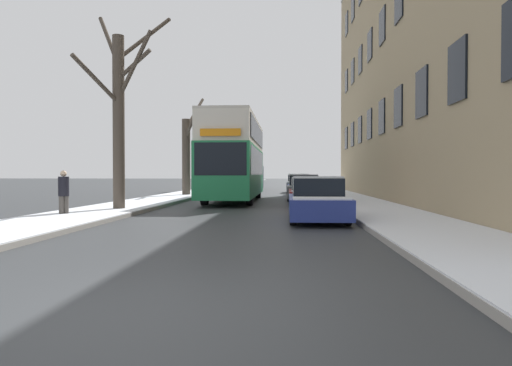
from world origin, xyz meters
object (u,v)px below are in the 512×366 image
object	(u,v)px
parked_car_0	(317,200)
parked_car_4	(298,184)
oncoming_van	(253,176)
bare_tree_left_0	(120,111)
double_decker_bus	(235,156)
pedestrian_left_sidewalk	(64,192)
bare_tree_left_3	(231,158)
parked_car_2	(303,188)
bare_tree_left_2	(214,152)
bare_tree_left_1	(187,152)
parked_car_1	(308,193)
parked_car_3	(300,187)

from	to	relation	value
parked_car_0	parked_car_4	size ratio (longest dim) A/B	1.01
parked_car_0	parked_car_4	world-z (taller)	parked_car_4
parked_car_4	oncoming_van	xyz separation A→B (m)	(-4.35, 9.98, 0.58)
bare_tree_left_0	double_decker_bus	xyz separation A→B (m)	(3.62, 7.76, -1.41)
bare_tree_left_0	double_decker_bus	size ratio (longest dim) A/B	0.72
parked_car_4	pedestrian_left_sidewalk	xyz separation A→B (m)	(-8.46, -21.93, 0.18)
bare_tree_left_3	oncoming_van	bearing A→B (deg)	-68.70
parked_car_2	oncoming_van	world-z (taller)	oncoming_van
parked_car_2	pedestrian_left_sidewalk	size ratio (longest dim) A/B	2.55
bare_tree_left_0	bare_tree_left_3	world-z (taller)	bare_tree_left_0
bare_tree_left_2	bare_tree_left_3	world-z (taller)	bare_tree_left_3
bare_tree_left_0	bare_tree_left_1	distance (m)	12.42
double_decker_bus	parked_car_0	size ratio (longest dim) A/B	2.60
double_decker_bus	oncoming_van	world-z (taller)	double_decker_bus
parked_car_0	parked_car_2	bearing A→B (deg)	90.00
parked_car_2	bare_tree_left_3	bearing A→B (deg)	104.69
bare_tree_left_0	parked_car_1	xyz separation A→B (m)	(7.43, 3.28, -3.31)
bare_tree_left_2	bare_tree_left_3	xyz separation A→B (m)	(0.14, 12.83, -0.13)
bare_tree_left_0	bare_tree_left_2	xyz separation A→B (m)	(-0.33, 24.97, -0.33)
parked_car_2	parked_car_4	xyz separation A→B (m)	(0.00, 10.70, 0.03)
parked_car_2	parked_car_0	bearing A→B (deg)	-90.00
parked_car_3	parked_car_4	bearing A→B (deg)	90.00
bare_tree_left_3	bare_tree_left_1	bearing A→B (deg)	-89.74
parked_car_1	parked_car_3	size ratio (longest dim) A/B	1.15
parked_car_0	bare_tree_left_1	bearing A→B (deg)	116.37
pedestrian_left_sidewalk	oncoming_van	bearing A→B (deg)	-146.32
bare_tree_left_2	parked_car_1	size ratio (longest dim) A/B	1.49
double_decker_bus	bare_tree_left_1	bearing A→B (deg)	128.66
bare_tree_left_1	pedestrian_left_sidewalk	xyz separation A→B (m)	(-0.96, -14.86, -2.08)
bare_tree_left_1	parked_car_0	distance (m)	17.04
bare_tree_left_0	parked_car_3	xyz separation A→B (m)	(7.43, 14.33, -3.32)
double_decker_bus	pedestrian_left_sidewalk	world-z (taller)	double_decker_bus
bare_tree_left_2	parked_car_2	distance (m)	18.21
parked_car_3	pedestrian_left_sidewalk	distance (m)	18.82
bare_tree_left_2	oncoming_van	xyz separation A→B (m)	(3.41, 4.46, -2.33)
bare_tree_left_2	pedestrian_left_sidewalk	distance (m)	27.59
parked_car_1	pedestrian_left_sidewalk	size ratio (longest dim) A/B	2.84
oncoming_van	bare_tree_left_1	bearing A→B (deg)	-100.46
pedestrian_left_sidewalk	parked_car_1	bearing A→B (deg)	165.28
bare_tree_left_3	bare_tree_left_0	bearing A→B (deg)	-89.72
oncoming_van	parked_car_0	bearing A→B (deg)	-82.30
parked_car_0	bare_tree_left_3	bearing A→B (deg)	100.64
oncoming_van	bare_tree_left_0	bearing A→B (deg)	-95.97
bare_tree_left_1	oncoming_van	size ratio (longest dim) A/B	1.24
double_decker_bus	parked_car_3	bearing A→B (deg)	59.90
parked_car_0	parked_car_1	xyz separation A→B (m)	(0.00, 6.03, -0.02)
bare_tree_left_2	bare_tree_left_3	size ratio (longest dim) A/B	0.90
bare_tree_left_2	parked_car_3	size ratio (longest dim) A/B	1.71
bare_tree_left_3	pedestrian_left_sidewalk	xyz separation A→B (m)	(-0.85, -40.28, -2.60)
parked_car_3	parked_car_2	bearing A→B (deg)	-90.00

